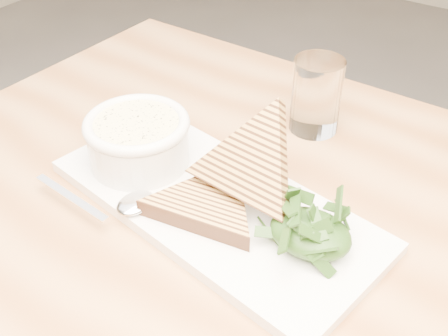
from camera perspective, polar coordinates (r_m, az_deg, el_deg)
The scene contains 13 objects.
table_top at distance 0.65m, azimuth 9.29°, elevation -10.49°, with size 1.20×0.80×0.04m, color #AC7643.
table_leg_bl at distance 1.35m, azimuth -6.77°, elevation -2.71°, with size 0.06×0.06×0.74m, color #AC7643.
platter at distance 0.68m, azimuth -0.94°, elevation -3.68°, with size 0.42×0.19×0.02m, color white.
soup_bowl at distance 0.73m, azimuth -8.66°, elevation 2.33°, with size 0.13×0.13×0.05m, color white.
soup at distance 0.71m, azimuth -8.88°, elevation 4.34°, with size 0.11×0.11×0.01m, color beige.
bowl_rim at distance 0.71m, azimuth -8.90°, elevation 4.48°, with size 0.14×0.14×0.01m, color white.
sandwich_flat at distance 0.65m, azimuth -1.67°, elevation -3.67°, with size 0.16×0.16×0.02m, color #C08E43, non-canonical shape.
sandwich_lean at distance 0.64m, azimuth 2.71°, elevation 0.33°, with size 0.16×0.16×0.09m, color #C08E43, non-canonical shape.
salad_base at distance 0.62m, azimuth 8.77°, elevation -6.56°, with size 0.09×0.07×0.04m, color black.
arugula_pile at distance 0.61m, azimuth 8.85°, elevation -5.93°, with size 0.11×0.10×0.05m, color #2F511B, non-canonical shape.
spoon_bowl at distance 0.67m, azimuth -8.99°, elevation -3.53°, with size 0.04×0.05×0.01m, color silver.
spoon_handle at distance 0.70m, azimuth -15.27°, elevation -2.89°, with size 0.13×0.01×0.00m, color silver.
glass_near at distance 0.81m, azimuth 9.36°, elevation 7.28°, with size 0.07×0.07×0.11m, color white.
Camera 1 is at (0.32, -0.30, 1.23)m, focal length 45.00 mm.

